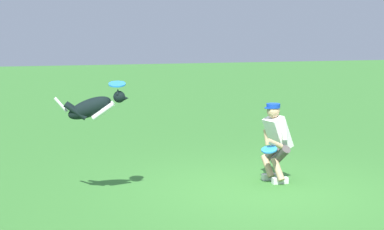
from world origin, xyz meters
TOP-DOWN VIEW (x-y plane):
  - ground_plane at (0.00, 0.00)m, footprint 60.00×60.00m
  - person at (-0.43, -0.54)m, footprint 0.55×0.66m
  - dog at (2.54, -0.20)m, footprint 1.06×0.38m
  - frisbee_flying at (2.20, -0.14)m, footprint 0.28×0.27m
  - frisbee_held at (-0.19, -0.24)m, footprint 0.29×0.29m

SIDE VIEW (x-z plane):
  - ground_plane at x=0.00m, z-range 0.00..0.00m
  - frisbee_held at x=-0.19m, z-range 0.55..0.67m
  - person at x=-0.43m, z-range 0.05..1.34m
  - dog at x=2.54m, z-range 1.14..1.63m
  - frisbee_flying at x=2.20m, z-range 1.67..1.76m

